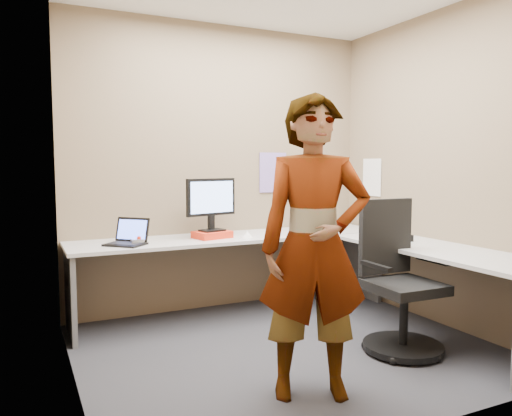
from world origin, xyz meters
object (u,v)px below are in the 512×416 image
monitor (211,200)px  person (314,247)px  office_chair (398,290)px  desk (310,258)px

monitor → person: (0.02, -1.67, -0.17)m
monitor → office_chair: bearing=-66.7°
desk → monitor: size_ratio=6.11×
desk → office_chair: bearing=-68.0°
desk → monitor: (-0.68, 0.57, 0.48)m
desk → monitor: monitor is taller
desk → monitor: 1.01m
person → monitor: bearing=113.1°
desk → office_chair: (0.30, -0.75, -0.14)m
desk → office_chair: size_ratio=2.71×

